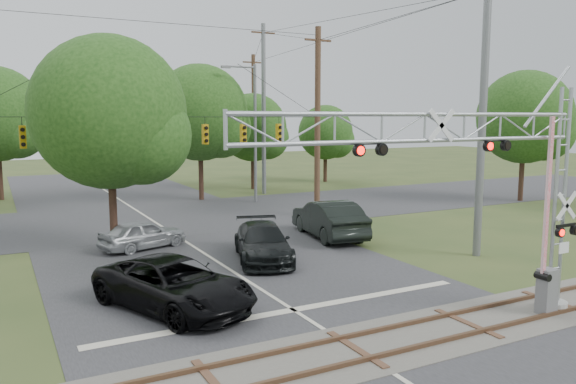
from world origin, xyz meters
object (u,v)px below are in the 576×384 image
car_dark (263,242)px  traffic_signal_span (180,126)px  pickup_black (174,284)px  streetlight (253,126)px  sedan_silver (143,234)px  crossing_gantry (484,178)px

car_dark → traffic_signal_span: bearing=115.0°
traffic_signal_span → pickup_black: bearing=-108.4°
pickup_black → streetlight: size_ratio=0.60×
pickup_black → sedan_silver: size_ratio=1.45×
traffic_signal_span → pickup_black: traffic_signal_span is taller
pickup_black → streetlight: streetlight is taller
sedan_silver → streetlight: size_ratio=0.41×
traffic_signal_span → car_dark: 9.63m
crossing_gantry → traffic_signal_span: traffic_signal_span is taller
crossing_gantry → streetlight: (4.34, 25.47, 1.08)m
crossing_gantry → streetlight: streetlight is taller
car_dark → sedan_silver: bearing=149.8°
crossing_gantry → traffic_signal_span: bearing=99.7°
crossing_gantry → traffic_signal_span: (-3.14, 18.36, 1.22)m
pickup_black → streetlight: (11.67, 19.69, 4.67)m
pickup_black → traffic_signal_span: bearing=49.6°
crossing_gantry → car_dark: bearing=102.0°
streetlight → car_dark: bearing=-112.9°
pickup_black → streetlight: bearing=37.3°
crossing_gantry → streetlight: 25.86m
crossing_gantry → traffic_signal_span: size_ratio=0.60×
crossing_gantry → pickup_black: size_ratio=1.97×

